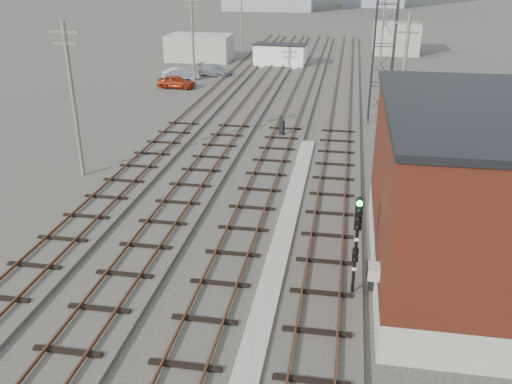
% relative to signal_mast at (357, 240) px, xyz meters
% --- Properties ---
extents(ground, '(320.00, 320.00, 0.00)m').
position_rel_signal_mast_xyz_m(ground, '(-3.70, 50.28, -2.51)').
color(ground, '#282621').
rests_on(ground, ground).
extents(track_right, '(3.20, 90.00, 0.39)m').
position_rel_signal_mast_xyz_m(track_right, '(-1.20, 29.28, -2.41)').
color(track_right, '#332D28').
rests_on(track_right, ground).
extents(track_mid_right, '(3.20, 90.00, 0.39)m').
position_rel_signal_mast_xyz_m(track_mid_right, '(-5.20, 29.28, -2.41)').
color(track_mid_right, '#332D28').
rests_on(track_mid_right, ground).
extents(track_mid_left, '(3.20, 90.00, 0.39)m').
position_rel_signal_mast_xyz_m(track_mid_left, '(-9.20, 29.28, -2.41)').
color(track_mid_left, '#332D28').
rests_on(track_mid_left, ground).
extents(track_left, '(3.20, 90.00, 0.39)m').
position_rel_signal_mast_xyz_m(track_left, '(-13.20, 29.28, -2.41)').
color(track_left, '#332D28').
rests_on(track_left, ground).
extents(platform_curb, '(0.90, 28.00, 0.26)m').
position_rel_signal_mast_xyz_m(platform_curb, '(-3.20, 4.28, -2.38)').
color(platform_curb, gray).
rests_on(platform_curb, ground).
extents(brick_building, '(6.54, 12.20, 7.22)m').
position_rel_signal_mast_xyz_m(brick_building, '(3.80, 2.28, 1.12)').
color(brick_building, gray).
rests_on(brick_building, ground).
extents(lattice_tower, '(1.60, 1.60, 15.00)m').
position_rel_signal_mast_xyz_m(lattice_tower, '(1.80, 25.28, 4.99)').
color(lattice_tower, black).
rests_on(lattice_tower, ground).
extents(utility_pole_left_a, '(1.80, 0.24, 9.00)m').
position_rel_signal_mast_xyz_m(utility_pole_left_a, '(-16.20, 10.28, 2.28)').
color(utility_pole_left_a, '#595147').
rests_on(utility_pole_left_a, ground).
extents(utility_pole_left_b, '(1.80, 0.24, 9.00)m').
position_rel_signal_mast_xyz_m(utility_pole_left_b, '(-16.20, 35.28, 2.28)').
color(utility_pole_left_b, '#595147').
rests_on(utility_pole_left_b, ground).
extents(utility_pole_left_c, '(1.80, 0.24, 9.00)m').
position_rel_signal_mast_xyz_m(utility_pole_left_c, '(-16.20, 60.28, 2.28)').
color(utility_pole_left_c, '#595147').
rests_on(utility_pole_left_c, ground).
extents(utility_pole_right_a, '(1.80, 0.24, 9.00)m').
position_rel_signal_mast_xyz_m(utility_pole_right_a, '(2.80, 18.28, 2.28)').
color(utility_pole_right_a, '#595147').
rests_on(utility_pole_right_a, ground).
extents(utility_pole_right_b, '(1.80, 0.24, 9.00)m').
position_rel_signal_mast_xyz_m(utility_pole_right_b, '(2.80, 48.28, 2.28)').
color(utility_pole_right_b, '#595147').
rests_on(utility_pole_right_b, ground).
extents(shed_left, '(8.00, 5.00, 3.20)m').
position_rel_signal_mast_xyz_m(shed_left, '(-19.70, 50.28, -0.91)').
color(shed_left, gray).
rests_on(shed_left, ground).
extents(shed_right, '(6.00, 6.00, 4.00)m').
position_rel_signal_mast_xyz_m(shed_right, '(5.30, 60.28, -0.51)').
color(shed_right, gray).
rests_on(shed_right, ground).
extents(signal_mast, '(0.40, 0.42, 4.23)m').
position_rel_signal_mast_xyz_m(signal_mast, '(0.00, 0.00, 0.00)').
color(signal_mast, gray).
rests_on(signal_mast, ground).
extents(switch_stand, '(0.43, 0.43, 1.46)m').
position_rel_signal_mast_xyz_m(switch_stand, '(-5.28, 19.81, -1.82)').
color(switch_stand, black).
rests_on(switch_stand, ground).
extents(site_trailer, '(6.50, 3.19, 2.66)m').
position_rel_signal_mast_xyz_m(site_trailer, '(-9.08, 47.99, -1.17)').
color(site_trailer, white).
rests_on(site_trailer, ground).
extents(car_red, '(3.88, 1.79, 1.29)m').
position_rel_signal_mast_xyz_m(car_red, '(-17.83, 34.19, -1.87)').
color(car_red, maroon).
rests_on(car_red, ground).
extents(car_silver, '(4.15, 2.90, 1.30)m').
position_rel_signal_mast_xyz_m(car_silver, '(-18.58, 38.19, -1.86)').
color(car_silver, '#94959A').
rests_on(car_silver, ground).
extents(car_grey, '(4.70, 3.46, 1.27)m').
position_rel_signal_mast_xyz_m(car_grey, '(-15.50, 40.84, -1.88)').
color(car_grey, gray).
rests_on(car_grey, ground).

